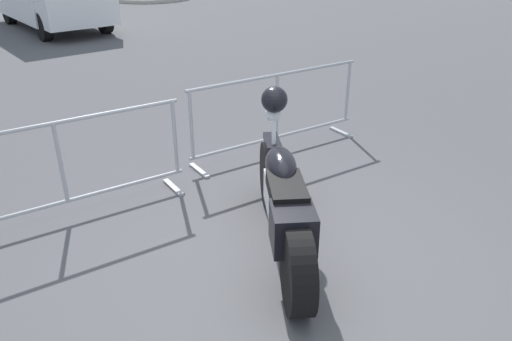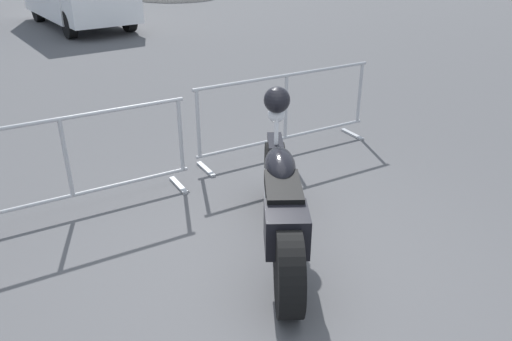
% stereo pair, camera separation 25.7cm
% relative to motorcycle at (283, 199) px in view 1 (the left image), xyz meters
% --- Properties ---
extents(ground_plane, '(120.00, 120.00, 0.00)m').
position_rel_motorcycle_xyz_m(ground_plane, '(-0.20, -0.20, -0.51)').
color(ground_plane, '#4C4C4F').
extents(motorcycle, '(1.46, 2.11, 1.35)m').
position_rel_motorcycle_xyz_m(motorcycle, '(0.00, 0.00, 0.00)').
color(motorcycle, black).
rests_on(motorcycle, ground).
extents(crowd_barrier_near, '(2.58, 0.64, 1.07)m').
position_rel_motorcycle_xyz_m(crowd_barrier_near, '(-1.40, 1.76, 0.04)').
color(crowd_barrier_near, '#9EA0A5').
rests_on(crowd_barrier_near, ground).
extents(crowd_barrier_far, '(2.58, 0.64, 1.07)m').
position_rel_motorcycle_xyz_m(crowd_barrier_far, '(1.40, 1.76, 0.04)').
color(crowd_barrier_far, '#9EA0A5').
rests_on(crowd_barrier_far, ground).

